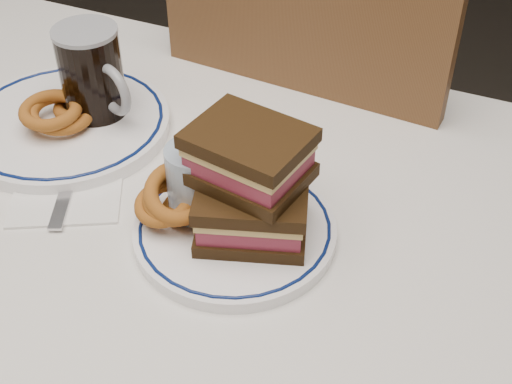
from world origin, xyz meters
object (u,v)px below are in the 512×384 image
at_px(chair_far, 323,152).
at_px(far_plate, 66,123).
at_px(main_plate, 235,230).
at_px(reuben_sandwich, 250,184).
at_px(beer_mug, 93,78).

xyz_separation_m(chair_far, far_plate, (-0.27, -0.37, 0.23)).
xyz_separation_m(main_plate, reuben_sandwich, (0.02, 0.01, 0.07)).
bearing_deg(reuben_sandwich, chair_far, 97.36).
height_order(reuben_sandwich, beer_mug, same).
bearing_deg(far_plate, chair_far, 53.89).
xyz_separation_m(beer_mug, far_plate, (-0.03, -0.04, -0.06)).
height_order(beer_mug, far_plate, beer_mug).
relative_size(beer_mug, far_plate, 0.50).
xyz_separation_m(reuben_sandwich, far_plate, (-0.33, 0.09, -0.07)).
relative_size(chair_far, reuben_sandwich, 6.21).
bearing_deg(beer_mug, far_plate, -132.80).
bearing_deg(chair_far, reuben_sandwich, -82.64).
distance_m(chair_far, far_plate, 0.51).
height_order(chair_far, main_plate, chair_far).
xyz_separation_m(main_plate, beer_mug, (-0.28, 0.14, 0.07)).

